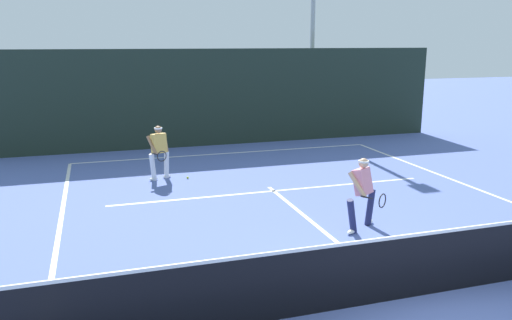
% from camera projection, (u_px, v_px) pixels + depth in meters
% --- Properties ---
extents(ground_plane, '(80.00, 80.00, 0.00)m').
position_uv_depth(ground_plane, '(405.00, 298.00, 7.83)').
color(ground_plane, '#5468AF').
extents(court_line_baseline_far, '(10.41, 0.10, 0.01)m').
position_uv_depth(court_line_baseline_far, '(227.00, 153.00, 17.95)').
color(court_line_baseline_far, white).
rests_on(court_line_baseline_far, ground_plane).
extents(court_line_service, '(8.49, 0.10, 0.01)m').
position_uv_depth(court_line_service, '(274.00, 191.00, 13.43)').
color(court_line_service, white).
rests_on(court_line_service, ground_plane).
extents(court_line_centre, '(0.10, 6.40, 0.01)m').
position_uv_depth(court_line_centre, '(319.00, 227.00, 10.80)').
color(court_line_centre, white).
rests_on(court_line_centre, ground_plane).
extents(tennis_net, '(11.41, 0.09, 1.10)m').
position_uv_depth(tennis_net, '(408.00, 266.00, 7.71)').
color(tennis_net, '#1E4723').
rests_on(tennis_net, ground_plane).
extents(player_near, '(0.97, 1.06, 1.52)m').
position_uv_depth(player_near, '(363.00, 191.00, 10.52)').
color(player_near, '#1E234C').
rests_on(player_near, ground_plane).
extents(player_far, '(0.69, 0.91, 1.54)m').
position_uv_depth(player_far, '(159.00, 150.00, 14.38)').
color(player_far, silver).
rests_on(player_far, ground_plane).
extents(tennis_ball, '(0.07, 0.07, 0.07)m').
position_uv_depth(tennis_ball, '(188.00, 178.00, 14.63)').
color(tennis_ball, '#D1E033').
rests_on(tennis_ball, ground_plane).
extents(back_fence_windscreen, '(17.98, 0.12, 3.57)m').
position_uv_depth(back_fence_windscreen, '(216.00, 98.00, 19.05)').
color(back_fence_windscreen, '#1F2D24').
rests_on(back_fence_windscreen, ground_plane).
extents(light_pole, '(0.55, 0.44, 8.46)m').
position_uv_depth(light_pole, '(313.00, 9.00, 20.90)').
color(light_pole, '#9EA39E').
rests_on(light_pole, ground_plane).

